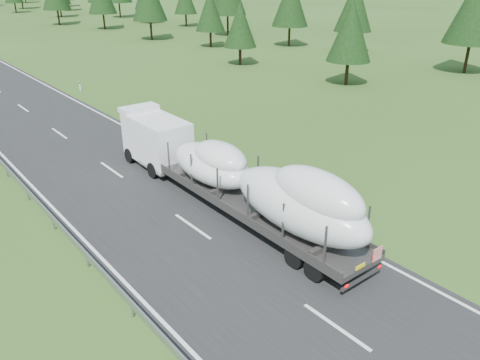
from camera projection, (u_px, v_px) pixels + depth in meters
ground at (193, 227)px, 22.78m from camera, size 400.00×400.00×0.00m
boat_truck at (235, 174)px, 23.32m from camera, size 2.85×18.67×4.10m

